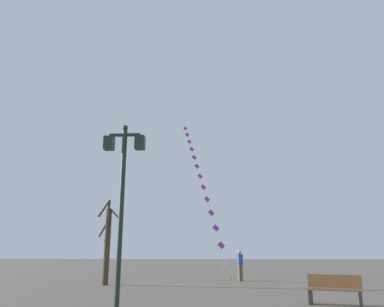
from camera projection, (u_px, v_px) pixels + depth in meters
ground_plane at (208, 282)px, 20.22m from camera, size 160.00×160.00×0.00m
twin_lantern_lamp_post at (123, 179)px, 10.60m from camera, size 1.20×0.28×5.24m
kite_train at (200, 175)px, 32.75m from camera, size 4.38×17.06×15.64m
kite_flyer at (240, 265)px, 21.21m from camera, size 0.33×0.63×1.71m
bare_tree at (107, 241)px, 18.93m from camera, size 1.59×1.64×4.27m
park_bench at (334, 290)px, 11.37m from camera, size 1.65×1.02×0.89m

